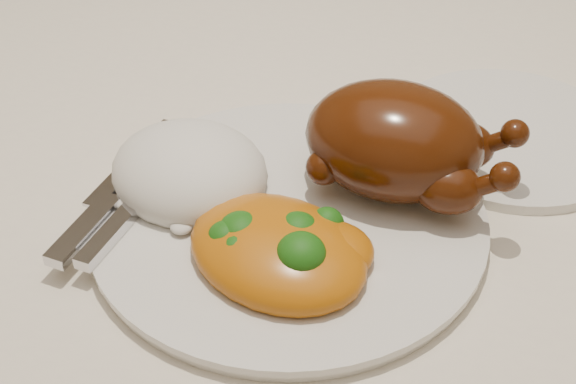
% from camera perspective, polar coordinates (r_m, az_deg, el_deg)
% --- Properties ---
extents(dining_table, '(1.60, 0.90, 0.76)m').
position_cam_1_polar(dining_table, '(0.76, 3.52, -2.01)').
color(dining_table, brown).
rests_on(dining_table, floor).
extents(tablecloth, '(1.73, 1.03, 0.18)m').
position_cam_1_polar(tablecloth, '(0.72, 3.75, 2.39)').
color(tablecloth, beige).
rests_on(tablecloth, dining_table).
extents(dinner_plate, '(0.31, 0.31, 0.01)m').
position_cam_1_polar(dinner_plate, '(0.60, -0.00, -1.95)').
color(dinner_plate, silver).
rests_on(dinner_plate, tablecloth).
extents(side_plate, '(0.21, 0.21, 0.01)m').
position_cam_1_polar(side_plate, '(0.71, 15.46, 3.98)').
color(side_plate, silver).
rests_on(side_plate, tablecloth).
extents(roast_chicken, '(0.17, 0.11, 0.09)m').
position_cam_1_polar(roast_chicken, '(0.60, 7.88, 3.55)').
color(roast_chicken, '#471C07').
rests_on(roast_chicken, dinner_plate).
extents(rice_mound, '(0.15, 0.14, 0.06)m').
position_cam_1_polar(rice_mound, '(0.62, -7.01, 1.37)').
color(rice_mound, white).
rests_on(rice_mound, dinner_plate).
extents(mac_and_cheese, '(0.16, 0.15, 0.05)m').
position_cam_1_polar(mac_and_cheese, '(0.55, -0.43, -4.16)').
color(mac_and_cheese, '#BE640C').
rests_on(mac_and_cheese, dinner_plate).
extents(cutlery, '(0.05, 0.18, 0.01)m').
position_cam_1_polar(cutlery, '(0.60, -12.28, -1.03)').
color(cutlery, '#BCBBC2').
rests_on(cutlery, dinner_plate).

